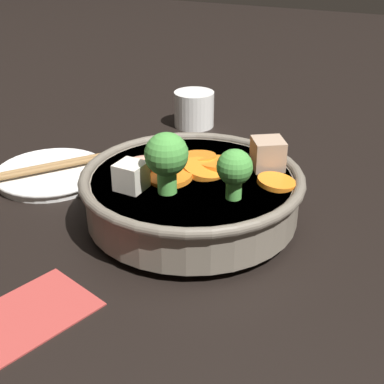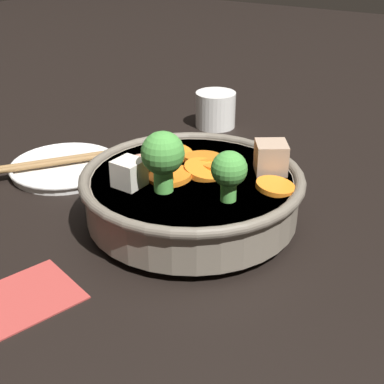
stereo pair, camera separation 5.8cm
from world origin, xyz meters
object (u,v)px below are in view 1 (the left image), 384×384
Objects in this scene: tea_cup at (194,109)px; side_saucer at (51,173)px; chopsticks_pair at (50,167)px; stirfry_bowl at (192,190)px.

side_saucer is at bearing 161.38° from tea_cup.
side_saucer is 0.79× the size of chopsticks_pair.
stirfry_bowl is 0.22m from side_saucer.
chopsticks_pair is at bearing 0.00° from side_saucer.
chopsticks_pair is (0.00, 0.00, 0.01)m from side_saucer.
chopsticks_pair is at bearing 83.93° from stirfry_bowl.
side_saucer is 2.27× the size of tea_cup.
tea_cup is (0.28, 0.13, -0.01)m from stirfry_bowl.
stirfry_bowl is 1.67× the size of side_saucer.
stirfry_bowl is at bearing -155.34° from tea_cup.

